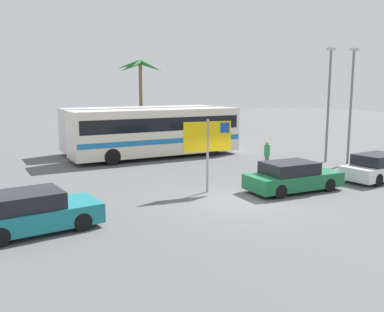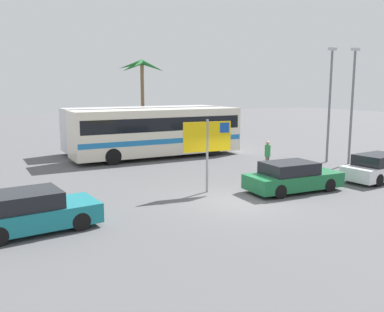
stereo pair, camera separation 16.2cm
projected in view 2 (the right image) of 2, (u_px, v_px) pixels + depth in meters
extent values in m
plane|color=#565659|center=(241.00, 201.00, 16.86)|extent=(120.00, 120.00, 0.00)
cube|color=silver|center=(158.00, 131.00, 27.08)|extent=(11.18, 2.53, 2.90)
cube|color=black|center=(158.00, 123.00, 26.99)|extent=(10.73, 2.56, 0.84)
cube|color=#1E70B7|center=(158.00, 139.00, 27.16)|extent=(11.07, 2.56, 0.32)
cylinder|color=black|center=(196.00, 145.00, 29.90)|extent=(1.00, 0.28, 1.00)
cylinder|color=black|center=(213.00, 149.00, 27.92)|extent=(1.00, 0.28, 1.00)
cylinder|color=black|center=(102.00, 152.00, 26.64)|extent=(1.00, 0.28, 1.00)
cylinder|color=black|center=(113.00, 157.00, 24.66)|extent=(1.00, 0.28, 1.00)
cube|color=silver|center=(143.00, 127.00, 30.06)|extent=(11.18, 2.53, 2.90)
cube|color=black|center=(143.00, 119.00, 29.97)|extent=(10.73, 2.56, 0.84)
cube|color=#23843D|center=(143.00, 134.00, 30.14)|extent=(11.07, 2.56, 0.32)
cylinder|color=black|center=(179.00, 139.00, 32.87)|extent=(1.00, 0.28, 1.00)
cylinder|color=black|center=(192.00, 143.00, 30.90)|extent=(1.00, 0.28, 1.00)
cylinder|color=black|center=(92.00, 145.00, 29.61)|extent=(1.00, 0.28, 1.00)
cylinder|color=black|center=(101.00, 149.00, 27.64)|extent=(1.00, 0.28, 1.00)
cylinder|color=gray|center=(207.00, 156.00, 18.09)|extent=(0.11, 0.11, 3.20)
cube|color=yellow|center=(207.00, 137.00, 17.96)|extent=(2.19, 0.37, 1.30)
cube|color=#1447A8|center=(224.00, 128.00, 18.17)|extent=(0.45, 0.13, 0.44)
cube|color=#19757F|center=(35.00, 216.00, 13.33)|extent=(4.12, 2.18, 0.64)
cube|color=black|center=(26.00, 199.00, 13.10)|extent=(2.21, 1.86, 0.52)
cylinder|color=black|center=(65.00, 209.00, 14.73)|extent=(0.61, 0.21, 0.60)
cylinder|color=black|center=(81.00, 222.00, 13.34)|extent=(0.61, 0.21, 0.60)
cube|color=#196638|center=(293.00, 180.00, 18.44)|extent=(4.40, 1.99, 0.64)
cube|color=black|center=(289.00, 168.00, 18.23)|extent=(2.32, 1.74, 0.52)
cylinder|color=black|center=(305.00, 178.00, 19.75)|extent=(0.61, 0.19, 0.60)
cylinder|color=black|center=(329.00, 185.00, 18.31)|extent=(0.61, 0.19, 0.60)
cylinder|color=black|center=(258.00, 184.00, 18.62)|extent=(0.61, 0.19, 0.60)
cylinder|color=black|center=(280.00, 192.00, 17.18)|extent=(0.61, 0.19, 0.60)
cube|color=silver|center=(380.00, 171.00, 20.62)|extent=(4.40, 2.04, 0.64)
cube|color=black|center=(378.00, 159.00, 20.39)|extent=(2.35, 1.73, 0.52)
cylinder|color=black|center=(381.00, 169.00, 22.00)|extent=(0.61, 0.21, 0.60)
cylinder|color=black|center=(350.00, 175.00, 20.55)|extent=(0.61, 0.21, 0.60)
cylinder|color=black|center=(379.00, 180.00, 19.30)|extent=(0.61, 0.21, 0.60)
cylinder|color=#706656|center=(268.00, 163.00, 23.08)|extent=(0.13, 0.13, 0.80)
cylinder|color=#706656|center=(266.00, 164.00, 22.94)|extent=(0.13, 0.13, 0.80)
cylinder|color=#338E4C|center=(268.00, 151.00, 22.89)|extent=(0.32, 0.32, 0.63)
sphere|color=tan|center=(268.00, 143.00, 22.82)|extent=(0.22, 0.22, 0.22)
cylinder|color=slate|center=(329.00, 107.00, 25.23)|extent=(0.14, 0.14, 6.71)
cube|color=#B2B2B7|center=(332.00, 49.00, 24.67)|extent=(0.56, 0.20, 0.16)
cylinder|color=slate|center=(352.00, 109.00, 24.48)|extent=(0.14, 0.14, 6.62)
cube|color=#B2B2B7|center=(355.00, 49.00, 23.92)|extent=(0.56, 0.20, 0.16)
cylinder|color=brown|center=(143.00, 102.00, 37.45)|extent=(0.32, 0.32, 6.60)
cone|color=#23662D|center=(153.00, 67.00, 37.26)|extent=(2.19, 0.80, 1.20)
cone|color=#23662D|center=(141.00, 67.00, 37.92)|extent=(1.10, 2.17, 1.18)
cone|color=#23662D|center=(132.00, 67.00, 37.29)|extent=(1.74, 1.90, 1.20)
cone|color=#23662D|center=(131.00, 65.00, 36.56)|extent=(2.21, 0.69, 1.02)
cone|color=#23662D|center=(138.00, 64.00, 35.94)|extent=(1.76, 1.93, 0.95)
cone|color=#23662D|center=(151.00, 66.00, 36.40)|extent=(1.41, 2.11, 1.10)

